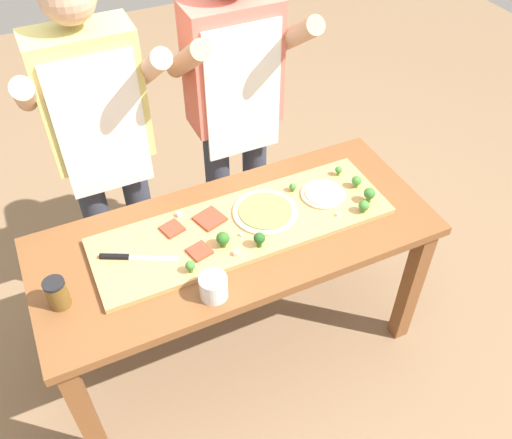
# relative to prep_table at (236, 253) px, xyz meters

# --- Properties ---
(ground_plane) EXTENTS (8.00, 8.00, 0.00)m
(ground_plane) POSITION_rel_prep_table_xyz_m (0.00, 0.00, -0.65)
(ground_plane) COLOR #896B4C
(prep_table) EXTENTS (1.60, 0.68, 0.77)m
(prep_table) POSITION_rel_prep_table_xyz_m (0.00, 0.00, 0.00)
(prep_table) COLOR brown
(prep_table) RESTS_ON ground
(cutting_board) EXTENTS (1.20, 0.38, 0.02)m
(cutting_board) POSITION_rel_prep_table_xyz_m (0.04, 0.01, 0.13)
(cutting_board) COLOR tan
(cutting_board) RESTS_ON prep_table
(chefs_knife) EXTENTS (0.27, 0.15, 0.02)m
(chefs_knife) POSITION_rel_prep_table_xyz_m (-0.43, 0.03, 0.14)
(chefs_knife) COLOR #B7BABF
(chefs_knife) RESTS_ON cutting_board
(pizza_whole_pesto_green) EXTENTS (0.27, 0.27, 0.02)m
(pizza_whole_pesto_green) POSITION_rel_prep_table_xyz_m (0.15, 0.03, 0.14)
(pizza_whole_pesto_green) COLOR beige
(pizza_whole_pesto_green) RESTS_ON cutting_board
(pizza_whole_cheese_artichoke) EXTENTS (0.19, 0.19, 0.02)m
(pizza_whole_cheese_artichoke) POSITION_rel_prep_table_xyz_m (0.42, 0.03, 0.14)
(pizza_whole_cheese_artichoke) COLOR beige
(pizza_whole_cheese_artichoke) RESTS_ON cutting_board
(pizza_slice_center) EXTENTS (0.10, 0.10, 0.01)m
(pizza_slice_center) POSITION_rel_prep_table_xyz_m (-0.17, -0.06, 0.14)
(pizza_slice_center) COLOR #BC3D28
(pizza_slice_center) RESTS_ON cutting_board
(pizza_slice_far_left) EXTENTS (0.13, 0.13, 0.01)m
(pizza_slice_far_left) POSITION_rel_prep_table_xyz_m (-0.07, 0.09, 0.14)
(pizza_slice_far_left) COLOR #BC3D28
(pizza_slice_far_left) RESTS_ON cutting_board
(pizza_slice_near_right) EXTENTS (0.10, 0.10, 0.01)m
(pizza_slice_near_right) POSITION_rel_prep_table_xyz_m (-0.23, 0.10, 0.14)
(pizza_slice_near_right) COLOR #BC3D28
(pizza_slice_near_right) RESTS_ON cutting_board
(broccoli_floret_front_right) EXTENTS (0.03, 0.03, 0.05)m
(broccoli_floret_front_right) POSITION_rel_prep_table_xyz_m (0.54, 0.12, 0.17)
(broccoli_floret_front_right) COLOR #487A23
(broccoli_floret_front_right) RESTS_ON cutting_board
(broccoli_floret_back_left) EXTENTS (0.03, 0.03, 0.04)m
(broccoli_floret_back_left) POSITION_rel_prep_table_xyz_m (0.31, 0.11, 0.16)
(broccoli_floret_back_left) COLOR #487A23
(broccoli_floret_back_left) RESTS_ON cutting_board
(broccoli_floret_back_mid) EXTENTS (0.05, 0.05, 0.07)m
(broccoli_floret_back_mid) POSITION_rel_prep_table_xyz_m (0.57, -0.08, 0.18)
(broccoli_floret_back_mid) COLOR #3F7220
(broccoli_floret_back_mid) RESTS_ON cutting_board
(broccoli_floret_front_left) EXTENTS (0.05, 0.05, 0.07)m
(broccoli_floret_front_left) POSITION_rel_prep_table_xyz_m (-0.08, -0.06, 0.18)
(broccoli_floret_front_left) COLOR #366618
(broccoli_floret_front_left) RESTS_ON cutting_board
(broccoli_floret_front_mid) EXTENTS (0.04, 0.04, 0.06)m
(broccoli_floret_front_mid) POSITION_rel_prep_table_xyz_m (0.57, 0.02, 0.17)
(broccoli_floret_front_mid) COLOR #487A23
(broccoli_floret_front_mid) RESTS_ON cutting_board
(broccoli_floret_center_left) EXTENTS (0.04, 0.04, 0.06)m
(broccoli_floret_center_left) POSITION_rel_prep_table_xyz_m (0.51, -0.13, 0.17)
(broccoli_floret_center_left) COLOR #487A23
(broccoli_floret_center_left) RESTS_ON cutting_board
(broccoli_floret_back_right) EXTENTS (0.04, 0.04, 0.05)m
(broccoli_floret_back_right) POSITION_rel_prep_table_xyz_m (-0.23, -0.13, 0.17)
(broccoli_floret_back_right) COLOR #487A23
(broccoli_floret_back_right) RESTS_ON cutting_board
(broccoli_floret_center_right) EXTENTS (0.05, 0.05, 0.07)m
(broccoli_floret_center_right) POSITION_rel_prep_table_xyz_m (0.05, -0.12, 0.18)
(broccoli_floret_center_right) COLOR #2C5915
(broccoli_floret_center_right) RESTS_ON cutting_board
(cheese_crumble_a) EXTENTS (0.02, 0.02, 0.01)m
(cheese_crumble_a) POSITION_rel_prep_table_xyz_m (0.41, -0.11, 0.14)
(cheese_crumble_a) COLOR white
(cheese_crumble_a) RESTS_ON cutting_board
(cheese_crumble_c) EXTENTS (0.03, 0.03, 0.02)m
(cheese_crumble_c) POSITION_rel_prep_table_xyz_m (-0.05, -0.13, 0.15)
(cheese_crumble_c) COLOR silver
(cheese_crumble_c) RESTS_ON cutting_board
(cheese_crumble_d) EXTENTS (0.02, 0.02, 0.02)m
(cheese_crumble_d) POSITION_rel_prep_table_xyz_m (-0.18, 0.16, 0.15)
(cheese_crumble_d) COLOR silver
(cheese_crumble_d) RESTS_ON cutting_board
(cheese_crumble_e) EXTENTS (0.02, 0.02, 0.01)m
(cheese_crumble_e) POSITION_rel_prep_table_xyz_m (0.01, -0.04, 0.14)
(cheese_crumble_e) COLOR silver
(cheese_crumble_e) RESTS_ON cutting_board
(flour_cup) EXTENTS (0.10, 0.10, 0.09)m
(flour_cup) POSITION_rel_prep_table_xyz_m (-0.19, -0.25, 0.15)
(flour_cup) COLOR white
(flour_cup) RESTS_ON prep_table
(sauce_jar) EXTENTS (0.08, 0.08, 0.12)m
(sauce_jar) POSITION_rel_prep_table_xyz_m (-0.69, -0.06, 0.17)
(sauce_jar) COLOR brown
(sauce_jar) RESTS_ON prep_table
(cook_left) EXTENTS (0.54, 0.39, 1.67)m
(cook_left) POSITION_rel_prep_table_xyz_m (-0.36, 0.54, 0.35)
(cook_left) COLOR #333847
(cook_left) RESTS_ON ground
(cook_right) EXTENTS (0.54, 0.39, 1.67)m
(cook_right) POSITION_rel_prep_table_xyz_m (0.24, 0.54, 0.35)
(cook_right) COLOR #333847
(cook_right) RESTS_ON ground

